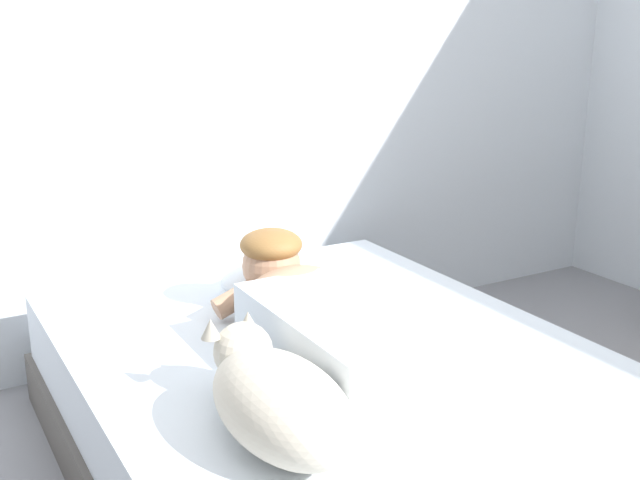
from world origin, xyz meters
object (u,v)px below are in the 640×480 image
person_lying (328,315)px  coffee_cup (336,299)px  cell_phone (394,329)px  dog (276,397)px  bed (340,418)px  pillow (292,275)px

person_lying → coffee_cup: (0.18, 0.25, -0.07)m
person_lying → cell_phone: bearing=4.6°
dog → coffee_cup: bearing=49.7°
person_lying → coffee_cup: 0.32m
bed → pillow: pillow is taller
bed → cell_phone: bearing=17.1°
pillow → cell_phone: pillow is taller
person_lying → cell_phone: size_ratio=6.57×
coffee_cup → pillow: bearing=98.1°
bed → dog: dog is taller
person_lying → coffee_cup: size_ratio=7.36×
coffee_cup → cell_phone: 0.25m
pillow → coffee_cup: pillow is taller
person_lying → dog: (-0.35, -0.37, -0.00)m
dog → cell_phone: (0.59, 0.39, -0.10)m
dog → coffee_cup: dog is taller
person_lying → cell_phone: person_lying is taller
dog → person_lying: bearing=46.4°
person_lying → bed: bearing=-77.7°
bed → cell_phone: size_ratio=13.92×
bed → pillow: (0.13, 0.55, 0.26)m
person_lying → cell_phone: (0.24, 0.02, -0.10)m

